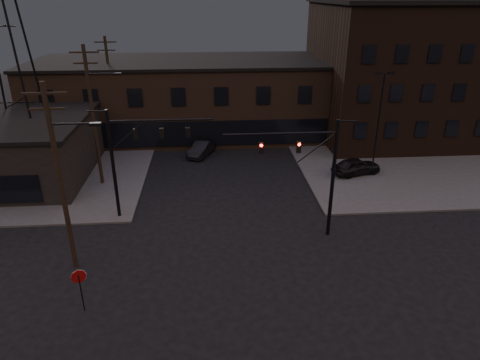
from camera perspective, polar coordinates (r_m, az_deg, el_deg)
name	(u,v)px	position (r m, az deg, el deg)	size (l,w,h in m)	color
ground	(237,279)	(25.08, -0.47, -13.10)	(140.00, 140.00, 0.00)	black
sidewalk_ne	(426,144)	(50.33, 23.59, 4.47)	(30.00, 30.00, 0.15)	#474744
sidewalk_nw	(4,154)	(49.16, -28.99, 3.01)	(30.00, 30.00, 0.15)	#474744
building_row	(220,98)	(49.28, -2.74, 10.83)	(40.00, 12.00, 8.00)	#493326
building_right	(420,72)	(52.20, 22.89, 13.14)	(22.00, 16.00, 14.00)	black
traffic_signal_near	(316,167)	(27.35, 10.12, 1.68)	(7.12, 0.24, 8.00)	black
traffic_signal_far	(131,152)	(30.24, -14.39, 3.64)	(7.12, 0.24, 8.00)	black
stop_sign	(79,281)	(23.33, -20.63, -12.48)	(0.72, 0.33, 2.48)	black
utility_pole_near	(61,176)	(25.19, -22.79, 0.46)	(3.70, 0.28, 11.00)	black
utility_pole_mid	(94,114)	(36.32, -18.93, 8.30)	(3.70, 0.28, 11.50)	black
utility_pole_far	(111,88)	(48.02, -16.85, 11.69)	(2.20, 0.28, 11.00)	black
lot_light_a	(379,116)	(38.11, 18.08, 8.14)	(1.50, 0.28, 9.14)	black
lot_light_b	(421,101)	(45.00, 22.97, 9.71)	(1.50, 0.28, 9.14)	black
parked_car_lot_a	(356,166)	(39.27, 15.23, 1.80)	(1.76, 4.37, 1.49)	black
parked_car_lot_b	(360,144)	(45.36, 15.67, 4.66)	(1.96, 4.82, 1.40)	silver
car_crossing	(202,148)	(42.98, -5.09, 4.22)	(1.51, 4.32, 1.42)	black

